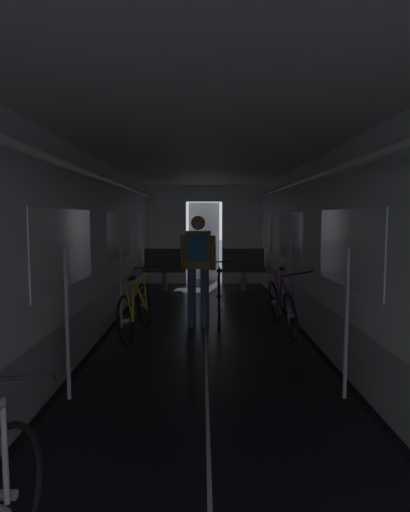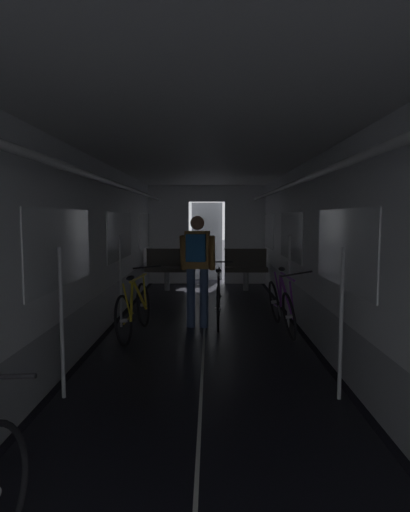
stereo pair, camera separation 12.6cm
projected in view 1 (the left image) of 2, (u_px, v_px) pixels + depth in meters
train_car_shell at (206, 215)px, 5.33m from camera, size 3.14×12.34×2.57m
bench_seat_far_left at (165, 265)px, 9.88m from camera, size 0.98×0.51×0.95m
bench_seat_far_right at (243, 265)px, 9.89m from camera, size 0.98×0.51×0.95m
bicycle_purple at (282, 305)px, 6.34m from camera, size 0.44×1.69×0.96m
bicycle_yellow at (136, 309)px, 6.06m from camera, size 0.47×1.69×0.95m
person_cyclist_aisle at (198, 261)px, 6.46m from camera, size 0.55×0.40×1.69m
bicycle_black_in_aisle at (219, 299)px, 6.79m from camera, size 0.44×1.69×0.93m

